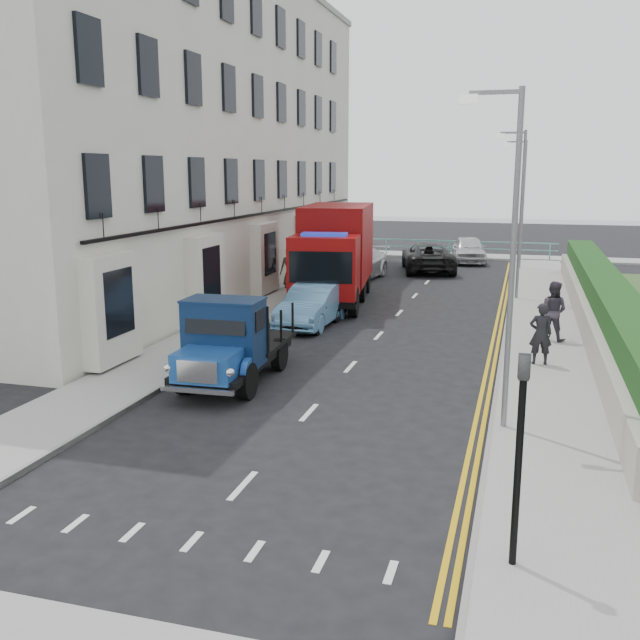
{
  "coord_description": "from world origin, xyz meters",
  "views": [
    {
      "loc": [
        4.51,
        -16.79,
        5.43
      ],
      "look_at": [
        -0.76,
        1.53,
        1.4
      ],
      "focal_mm": 40.0,
      "sensor_mm": 36.0,
      "label": 1
    }
  ],
  "objects_px": {
    "lamp_near": "(507,243)",
    "lamp_far": "(521,197)",
    "red_lorry": "(335,251)",
    "pedestrian_east_near": "(541,334)",
    "lamp_mid": "(518,205)",
    "bedford_lorry": "(227,347)",
    "parked_car_front": "(310,309)"
  },
  "relations": [
    {
      "from": "lamp_near",
      "to": "red_lorry",
      "type": "bearing_deg",
      "value": 117.84
    },
    {
      "from": "lamp_near",
      "to": "red_lorry",
      "type": "distance_m",
      "value": 15.53
    },
    {
      "from": "lamp_mid",
      "to": "lamp_far",
      "type": "xyz_separation_m",
      "value": [
        0.0,
        10.0,
        0.0
      ]
    },
    {
      "from": "lamp_mid",
      "to": "bedford_lorry",
      "type": "relative_size",
      "value": 1.43
    },
    {
      "from": "lamp_mid",
      "to": "parked_car_front",
      "type": "bearing_deg",
      "value": -132.8
    },
    {
      "from": "lamp_far",
      "to": "pedestrian_east_near",
      "type": "bearing_deg",
      "value": -87.49
    },
    {
      "from": "lamp_far",
      "to": "bedford_lorry",
      "type": "relative_size",
      "value": 1.43
    },
    {
      "from": "lamp_mid",
      "to": "pedestrian_east_near",
      "type": "relative_size",
      "value": 4.05
    },
    {
      "from": "parked_car_front",
      "to": "pedestrian_east_near",
      "type": "relative_size",
      "value": 2.15
    },
    {
      "from": "bedford_lorry",
      "to": "pedestrian_east_near",
      "type": "distance_m",
      "value": 8.64
    },
    {
      "from": "lamp_near",
      "to": "parked_car_front",
      "type": "xyz_separation_m",
      "value": [
        -6.78,
        8.68,
        -3.36
      ]
    },
    {
      "from": "lamp_mid",
      "to": "lamp_far",
      "type": "distance_m",
      "value": 10.0
    },
    {
      "from": "red_lorry",
      "to": "lamp_mid",
      "type": "bearing_deg",
      "value": 10.66
    },
    {
      "from": "lamp_near",
      "to": "lamp_far",
      "type": "xyz_separation_m",
      "value": [
        0.0,
        26.0,
        0.0
      ]
    },
    {
      "from": "pedestrian_east_near",
      "to": "red_lorry",
      "type": "bearing_deg",
      "value": -55.17
    },
    {
      "from": "lamp_mid",
      "to": "red_lorry",
      "type": "height_order",
      "value": "lamp_mid"
    },
    {
      "from": "lamp_near",
      "to": "bedford_lorry",
      "type": "height_order",
      "value": "lamp_near"
    },
    {
      "from": "lamp_near",
      "to": "parked_car_front",
      "type": "bearing_deg",
      "value": 127.98
    },
    {
      "from": "red_lorry",
      "to": "parked_car_front",
      "type": "bearing_deg",
      "value": -92.68
    },
    {
      "from": "lamp_near",
      "to": "lamp_far",
      "type": "bearing_deg",
      "value": 90.0
    },
    {
      "from": "parked_car_front",
      "to": "lamp_far",
      "type": "bearing_deg",
      "value": 71.38
    },
    {
      "from": "red_lorry",
      "to": "parked_car_front",
      "type": "xyz_separation_m",
      "value": [
        0.42,
        -4.95,
        -1.48
      ]
    },
    {
      "from": "bedford_lorry",
      "to": "parked_car_front",
      "type": "xyz_separation_m",
      "value": [
        -0.04,
        7.37,
        -0.41
      ]
    },
    {
      "from": "lamp_far",
      "to": "lamp_mid",
      "type": "bearing_deg",
      "value": -90.0
    },
    {
      "from": "bedford_lorry",
      "to": "lamp_near",
      "type": "bearing_deg",
      "value": -13.11
    },
    {
      "from": "lamp_near",
      "to": "bedford_lorry",
      "type": "distance_m",
      "value": 7.48
    },
    {
      "from": "lamp_far",
      "to": "red_lorry",
      "type": "distance_m",
      "value": 14.44
    },
    {
      "from": "pedestrian_east_near",
      "to": "lamp_far",
      "type": "bearing_deg",
      "value": -97.03
    },
    {
      "from": "lamp_far",
      "to": "pedestrian_east_near",
      "type": "height_order",
      "value": "lamp_far"
    },
    {
      "from": "red_lorry",
      "to": "parked_car_front",
      "type": "distance_m",
      "value": 5.18
    },
    {
      "from": "red_lorry",
      "to": "pedestrian_east_near",
      "type": "height_order",
      "value": "red_lorry"
    },
    {
      "from": "lamp_near",
      "to": "bedford_lorry",
      "type": "xyz_separation_m",
      "value": [
        -6.74,
        1.31,
        -2.95
      ]
    }
  ]
}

